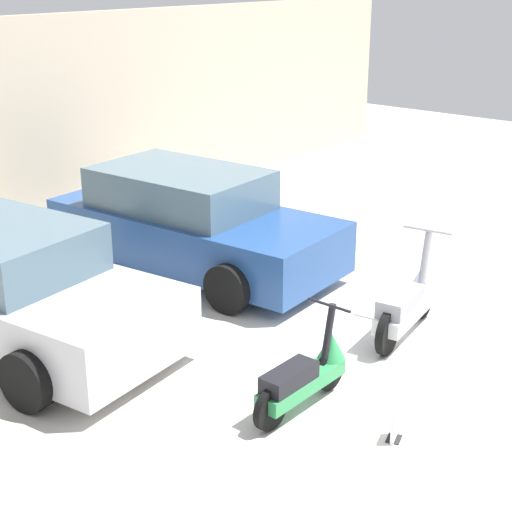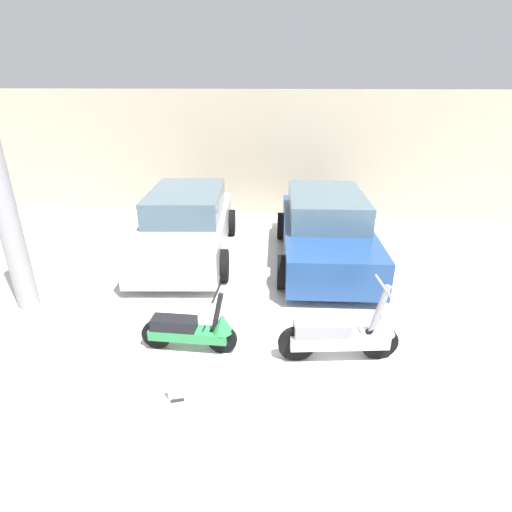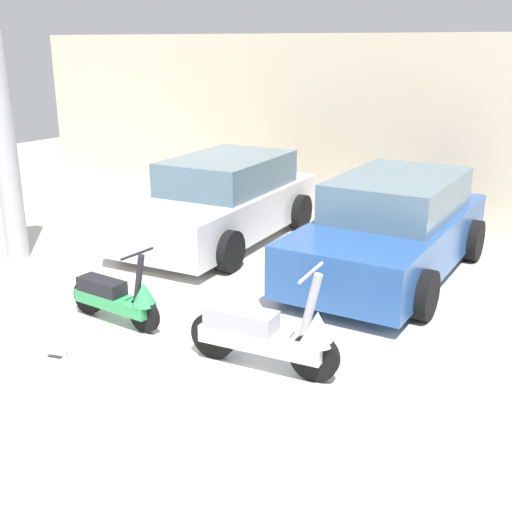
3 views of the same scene
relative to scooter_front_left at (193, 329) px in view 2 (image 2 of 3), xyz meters
The scene contains 8 objects.
ground_plane 1.40m from the scooter_front_left, 30.58° to the right, with size 28.00×28.00×0.00m, color silver.
wall_back 6.62m from the scooter_front_left, 79.63° to the left, with size 19.60×0.12×3.28m, color beige.
scooter_front_left is the anchor object (origin of this frame).
scooter_front_right 2.06m from the scooter_front_left, ahead, with size 1.61×0.61×1.13m.
car_rear_left 3.52m from the scooter_front_left, 106.87° to the left, with size 2.29×4.17×1.36m.
car_rear_center 3.90m from the scooter_front_left, 60.37° to the left, with size 2.17×4.16×1.38m.
placard_near_left_scooter 0.98m from the scooter_front_left, 87.16° to the right, with size 0.20×0.16×0.26m.
support_column_side 3.45m from the scooter_front_left, 164.26° to the left, with size 0.34×0.34×3.28m, color #99999E.
Camera 2 is at (0.24, -3.79, 3.47)m, focal length 28.00 mm.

